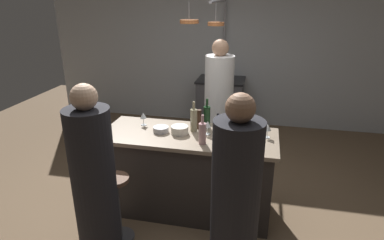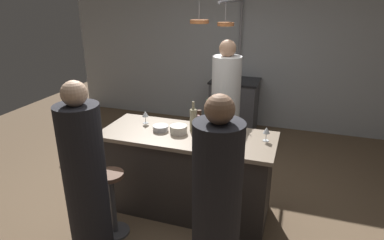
{
  "view_description": "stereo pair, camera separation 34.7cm",
  "coord_description": "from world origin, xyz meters",
  "views": [
    {
      "loc": [
        0.7,
        -3.02,
        2.24
      ],
      "look_at": [
        0.0,
        0.15,
        1.0
      ],
      "focal_mm": 30.85,
      "sensor_mm": 36.0,
      "label": 1
    },
    {
      "loc": [
        1.03,
        -2.93,
        2.24
      ],
      "look_at": [
        0.0,
        0.15,
        1.0
      ],
      "focal_mm": 30.85,
      "sensor_mm": 36.0,
      "label": 2
    }
  ],
  "objects": [
    {
      "name": "pepper_mill",
      "position": [
        0.07,
        0.17,
        1.01
      ],
      "size": [
        0.05,
        0.05,
        0.21
      ],
      "primitive_type": "cylinder",
      "color": "#382319",
      "rests_on": "kitchen_island"
    },
    {
      "name": "kitchen_island",
      "position": [
        0.0,
        0.0,
        0.45
      ],
      "size": [
        1.8,
        0.72,
        0.9
      ],
      "color": "#332D2B",
      "rests_on": "ground_plane"
    },
    {
      "name": "overhead_pot_rack",
      "position": [
        -0.07,
        1.96,
        1.63
      ],
      "size": [
        0.58,
        1.54,
        2.17
      ],
      "color": "gray",
      "rests_on": "ground_plane"
    },
    {
      "name": "wine_glass_near_right_guest",
      "position": [
        0.78,
        0.09,
        1.01
      ],
      "size": [
        0.07,
        0.07,
        0.15
      ],
      "color": "silver",
      "rests_on": "kitchen_island"
    },
    {
      "name": "guest_left",
      "position": [
        -0.55,
        -0.97,
        0.77
      ],
      "size": [
        0.35,
        0.35,
        1.65
      ],
      "color": "black",
      "rests_on": "ground_plane"
    },
    {
      "name": "bar_stool_right",
      "position": [
        0.53,
        -0.62,
        0.38
      ],
      "size": [
        0.28,
        0.28,
        0.68
      ],
      "color": "#4C4C51",
      "rests_on": "ground_plane"
    },
    {
      "name": "back_wall",
      "position": [
        0.0,
        2.85,
        1.3
      ],
      "size": [
        6.4,
        0.16,
        2.6
      ],
      "primitive_type": "cube",
      "color": "#B2B7BC",
      "rests_on": "ground_plane"
    },
    {
      "name": "wine_bottle_white",
      "position": [
        0.03,
        0.1,
        1.03
      ],
      "size": [
        0.07,
        0.07,
        0.32
      ],
      "color": "gray",
      "rests_on": "kitchen_island"
    },
    {
      "name": "wine_bottle_dark",
      "position": [
        0.32,
        -0.22,
        1.03
      ],
      "size": [
        0.07,
        0.07,
        0.33
      ],
      "color": "black",
      "rests_on": "kitchen_island"
    },
    {
      "name": "mixing_bowl_ceramic",
      "position": [
        -0.1,
        -0.0,
        0.94
      ],
      "size": [
        0.18,
        0.18,
        0.08
      ],
      "primitive_type": "cylinder",
      "color": "silver",
      "rests_on": "kitchen_island"
    },
    {
      "name": "mixing_bowl_steel",
      "position": [
        -0.3,
        -0.0,
        0.93
      ],
      "size": [
        0.16,
        0.16,
        0.06
      ],
      "primitive_type": "cylinder",
      "color": "#B7B7BC",
      "rests_on": "kitchen_island"
    },
    {
      "name": "wine_glass_by_chef",
      "position": [
        -0.54,
        0.14,
        1.01
      ],
      "size": [
        0.07,
        0.07,
        0.15
      ],
      "color": "silver",
      "rests_on": "kitchen_island"
    },
    {
      "name": "wine_bottle_red",
      "position": [
        0.15,
        0.22,
        1.03
      ],
      "size": [
        0.07,
        0.07,
        0.32
      ],
      "color": "#143319",
      "rests_on": "kitchen_island"
    },
    {
      "name": "wine_bottle_rose",
      "position": [
        0.18,
        -0.19,
        1.01
      ],
      "size": [
        0.07,
        0.07,
        0.29
      ],
      "color": "#B78C8E",
      "rests_on": "kitchen_island"
    },
    {
      "name": "chef",
      "position": [
        0.16,
        1.02,
        0.8
      ],
      "size": [
        0.37,
        0.37,
        1.74
      ],
      "color": "white",
      "rests_on": "ground_plane"
    },
    {
      "name": "stove_range",
      "position": [
        0.0,
        2.45,
        0.45
      ],
      "size": [
        0.8,
        0.64,
        0.89
      ],
      "color": "#47474C",
      "rests_on": "ground_plane"
    },
    {
      "name": "wine_glass_near_left_guest",
      "position": [
        0.19,
        0.04,
        1.01
      ],
      "size": [
        0.07,
        0.07,
        0.15
      ],
      "color": "silver",
      "rests_on": "kitchen_island"
    },
    {
      "name": "ground_plane",
      "position": [
        0.0,
        0.0,
        0.0
      ],
      "size": [
        9.0,
        9.0,
        0.0
      ],
      "primitive_type": "plane",
      "color": "brown"
    },
    {
      "name": "guest_right",
      "position": [
        0.57,
        -1.01,
        0.77
      ],
      "size": [
        0.35,
        0.35,
        1.66
      ],
      "color": "black",
      "rests_on": "ground_plane"
    },
    {
      "name": "bar_stool_left",
      "position": [
        -0.55,
        -0.62,
        0.38
      ],
      "size": [
        0.28,
        0.28,
        0.68
      ],
      "color": "#4C4C51",
      "rests_on": "ground_plane"
    }
  ]
}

